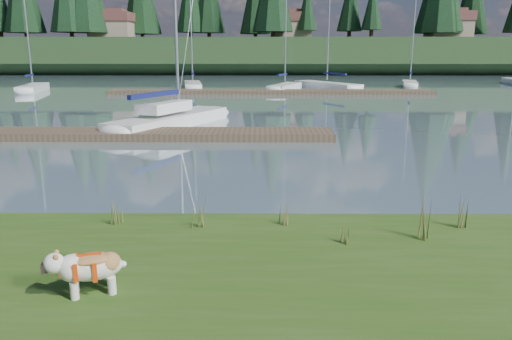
{
  "coord_description": "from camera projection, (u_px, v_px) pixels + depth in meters",
  "views": [
    {
      "loc": [
        1.13,
        -10.58,
        3.38
      ],
      "look_at": [
        1.05,
        -0.5,
        0.97
      ],
      "focal_mm": 35.0,
      "sensor_mm": 36.0,
      "label": 1
    }
  ],
  "objects": [
    {
      "name": "weed_3",
      "position": [
        117.0,
        211.0,
        8.95
      ],
      "size": [
        0.17,
        0.14,
        0.53
      ],
      "color": "#475B23",
      "rests_on": "bank"
    },
    {
      "name": "mud_lip",
      "position": [
        201.0,
        229.0,
        9.52
      ],
      "size": [
        60.0,
        0.5,
        0.14
      ],
      "primitive_type": "cube",
      "color": "#33281C",
      "rests_on": "ground"
    },
    {
      "name": "ridge",
      "position": [
        253.0,
        56.0,
        81.49
      ],
      "size": [
        200.0,
        20.0,
        5.0
      ],
      "primitive_type": "cube",
      "color": "#1C3118",
      "rests_on": "ground"
    },
    {
      "name": "conifer_5",
      "position": [
        351.0,
        1.0,
        76.52
      ],
      "size": [
        3.96,
        3.96,
        10.35
      ],
      "color": "#382619",
      "rests_on": "ridge"
    },
    {
      "name": "house_2",
      "position": [
        449.0,
        24.0,
        76.24
      ],
      "size": [
        6.3,
        5.3,
        4.65
      ],
      "color": "gray",
      "rests_on": "ridge"
    },
    {
      "name": "house_0",
      "position": [
        112.0,
        25.0,
        77.63
      ],
      "size": [
        6.3,
        5.3,
        4.65
      ],
      "color": "gray",
      "rests_on": "ridge"
    },
    {
      "name": "weed_5",
      "position": [
        465.0,
        213.0,
        8.72
      ],
      "size": [
        0.17,
        0.14,
        0.63
      ],
      "color": "#475B23",
      "rests_on": "bank"
    },
    {
      "name": "house_1",
      "position": [
        291.0,
        25.0,
        78.38
      ],
      "size": [
        6.3,
        5.3,
        4.65
      ],
      "color": "gray",
      "rests_on": "ridge"
    },
    {
      "name": "weed_0",
      "position": [
        199.0,
        213.0,
        8.75
      ],
      "size": [
        0.17,
        0.14,
        0.63
      ],
      "color": "#475B23",
      "rests_on": "bank"
    },
    {
      "name": "sailboat_main",
      "position": [
        178.0,
        116.0,
        23.23
      ],
      "size": [
        5.11,
        8.36,
        12.21
      ],
      "rotation": [
        0.0,
        0.0,
        1.13
      ],
      "color": "white",
      "rests_on": "ground"
    },
    {
      "name": "dock_near",
      "position": [
        131.0,
        134.0,
        19.84
      ],
      "size": [
        16.0,
        2.0,
        0.3
      ],
      "primitive_type": "cube",
      "color": "#4C3D2C",
      "rests_on": "ground"
    },
    {
      "name": "sailboat_bg_4",
      "position": [
        410.0,
        83.0,
        47.74
      ],
      "size": [
        2.73,
        6.35,
        9.4
      ],
      "rotation": [
        0.0,
        0.0,
        1.32
      ],
      "color": "white",
      "rests_on": "ground"
    },
    {
      "name": "sailboat_bg_2",
      "position": [
        287.0,
        86.0,
        44.0
      ],
      "size": [
        3.59,
        7.09,
        10.66
      ],
      "rotation": [
        0.0,
        0.0,
        1.24
      ],
      "color": "white",
      "rests_on": "ground"
    },
    {
      "name": "sailboat_bg_3",
      "position": [
        322.0,
        85.0,
        46.36
      ],
      "size": [
        6.06,
        8.74,
        13.2
      ],
      "rotation": [
        0.0,
        0.0,
        2.09
      ],
      "color": "white",
      "rests_on": "ground"
    },
    {
      "name": "dock_far",
      "position": [
        271.0,
        92.0,
        40.21
      ],
      "size": [
        26.0,
        2.2,
        0.3
      ],
      "primitive_type": "cube",
      "color": "#4C3D2C",
      "rests_on": "ground"
    },
    {
      "name": "sailboat_bg_1",
      "position": [
        193.0,
        85.0,
        46.28
      ],
      "size": [
        2.49,
        7.23,
        10.69
      ],
      "rotation": [
        0.0,
        0.0,
        1.73
      ],
      "color": "white",
      "rests_on": "ground"
    },
    {
      "name": "sailboat_bg_0",
      "position": [
        35.0,
        87.0,
        43.1
      ],
      "size": [
        2.97,
        7.49,
        10.73
      ],
      "rotation": [
        0.0,
        0.0,
        1.78
      ],
      "color": "white",
      "rests_on": "ground"
    },
    {
      "name": "bulldog",
      "position": [
        89.0,
        266.0,
        6.33
      ],
      "size": [
        1.01,
        0.6,
        0.59
      ],
      "rotation": [
        0.0,
        0.0,
        3.46
      ],
      "color": "silver",
      "rests_on": "bank"
    },
    {
      "name": "weed_2",
      "position": [
        425.0,
        221.0,
        8.2
      ],
      "size": [
        0.17,
        0.14,
        0.74
      ],
      "color": "#475B23",
      "rests_on": "bank"
    },
    {
      "name": "ground",
      "position": [
        246.0,
        94.0,
        40.26
      ],
      "size": [
        200.0,
        200.0,
        0.0
      ],
      "primitive_type": "plane",
      "color": "slate",
      "rests_on": "ground"
    },
    {
      "name": "weed_1",
      "position": [
        283.0,
        215.0,
        8.92
      ],
      "size": [
        0.17,
        0.14,
        0.4
      ],
      "color": "#475B23",
      "rests_on": "bank"
    },
    {
      "name": "weed_4",
      "position": [
        344.0,
        234.0,
        8.06
      ],
      "size": [
        0.17,
        0.14,
        0.36
      ],
      "color": "#475B23",
      "rests_on": "bank"
    }
  ]
}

